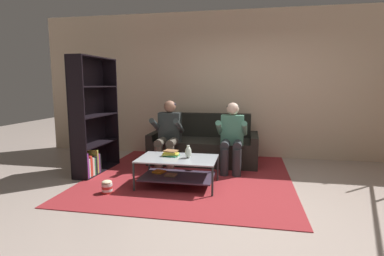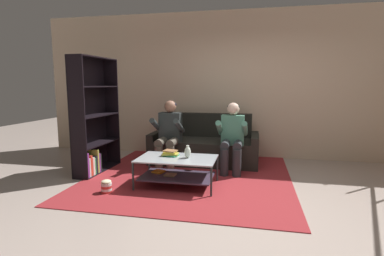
{
  "view_description": "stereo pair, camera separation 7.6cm",
  "coord_description": "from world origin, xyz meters",
  "px_view_note": "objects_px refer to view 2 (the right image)",
  "views": [
    {
      "loc": [
        0.19,
        -3.69,
        1.46
      ],
      "look_at": [
        -0.7,
        0.93,
        0.78
      ],
      "focal_mm": 28.0,
      "sensor_mm": 36.0,
      "label": 1
    },
    {
      "loc": [
        0.26,
        -3.68,
        1.46
      ],
      "look_at": [
        -0.7,
        0.93,
        0.78
      ],
      "focal_mm": 28.0,
      "sensor_mm": 36.0,
      "label": 2
    }
  ],
  "objects_px": {
    "vase": "(188,152)",
    "popcorn_tub": "(106,186)",
    "person_seated_left": "(169,132)",
    "book_stack": "(170,153)",
    "couch": "(205,147)",
    "bookshelf": "(92,125)",
    "person_seated_right": "(232,134)",
    "coffee_table": "(177,167)"
  },
  "relations": [
    {
      "from": "couch",
      "to": "coffee_table",
      "type": "bearing_deg",
      "value": -97.06
    },
    {
      "from": "coffee_table",
      "to": "bookshelf",
      "type": "bearing_deg",
      "value": 164.79
    },
    {
      "from": "person_seated_right",
      "to": "popcorn_tub",
      "type": "xyz_separation_m",
      "value": [
        -1.59,
        -1.36,
        -0.55
      ]
    },
    {
      "from": "popcorn_tub",
      "to": "person_seated_right",
      "type": "bearing_deg",
      "value": 40.69
    },
    {
      "from": "vase",
      "to": "bookshelf",
      "type": "height_order",
      "value": "bookshelf"
    },
    {
      "from": "coffee_table",
      "to": "book_stack",
      "type": "height_order",
      "value": "book_stack"
    },
    {
      "from": "person_seated_right",
      "to": "bookshelf",
      "type": "relative_size",
      "value": 0.61
    },
    {
      "from": "person_seated_right",
      "to": "coffee_table",
      "type": "xyz_separation_m",
      "value": [
        -0.73,
        -0.89,
        -0.36
      ]
    },
    {
      "from": "book_stack",
      "to": "couch",
      "type": "bearing_deg",
      "value": 77.39
    },
    {
      "from": "bookshelf",
      "to": "popcorn_tub",
      "type": "bearing_deg",
      "value": -52.18
    },
    {
      "from": "couch",
      "to": "person_seated_left",
      "type": "height_order",
      "value": "person_seated_left"
    },
    {
      "from": "coffee_table",
      "to": "popcorn_tub",
      "type": "distance_m",
      "value": 1.0
    },
    {
      "from": "vase",
      "to": "person_seated_left",
      "type": "bearing_deg",
      "value": 121.57
    },
    {
      "from": "book_stack",
      "to": "bookshelf",
      "type": "bearing_deg",
      "value": 167.37
    },
    {
      "from": "vase",
      "to": "popcorn_tub",
      "type": "height_order",
      "value": "vase"
    },
    {
      "from": "book_stack",
      "to": "bookshelf",
      "type": "xyz_separation_m",
      "value": [
        -1.44,
        0.32,
        0.34
      ]
    },
    {
      "from": "vase",
      "to": "bookshelf",
      "type": "relative_size",
      "value": 0.1
    },
    {
      "from": "couch",
      "to": "person_seated_right",
      "type": "height_order",
      "value": "person_seated_right"
    },
    {
      "from": "person_seated_right",
      "to": "vase",
      "type": "xyz_separation_m",
      "value": [
        -0.57,
        -0.86,
        -0.13
      ]
    },
    {
      "from": "bookshelf",
      "to": "couch",
      "type": "bearing_deg",
      "value": 30.2
    },
    {
      "from": "bookshelf",
      "to": "popcorn_tub",
      "type": "relative_size",
      "value": 10.3
    },
    {
      "from": "person_seated_left",
      "to": "bookshelf",
      "type": "relative_size",
      "value": 0.62
    },
    {
      "from": "book_stack",
      "to": "person_seated_right",
      "type": "bearing_deg",
      "value": 42.94
    },
    {
      "from": "couch",
      "to": "bookshelf",
      "type": "bearing_deg",
      "value": -149.8
    },
    {
      "from": "person_seated_left",
      "to": "vase",
      "type": "relative_size",
      "value": 6.42
    },
    {
      "from": "person_seated_left",
      "to": "book_stack",
      "type": "xyz_separation_m",
      "value": [
        0.25,
        -0.79,
        -0.19
      ]
    },
    {
      "from": "coffee_table",
      "to": "bookshelf",
      "type": "xyz_separation_m",
      "value": [
        -1.56,
        0.42,
        0.51
      ]
    },
    {
      "from": "couch",
      "to": "popcorn_tub",
      "type": "relative_size",
      "value": 10.71
    },
    {
      "from": "book_stack",
      "to": "bookshelf",
      "type": "distance_m",
      "value": 1.51
    },
    {
      "from": "book_stack",
      "to": "bookshelf",
      "type": "relative_size",
      "value": 0.13
    },
    {
      "from": "coffee_table",
      "to": "vase",
      "type": "bearing_deg",
      "value": 10.57
    },
    {
      "from": "vase",
      "to": "book_stack",
      "type": "xyz_separation_m",
      "value": [
        -0.28,
        0.07,
        -0.05
      ]
    },
    {
      "from": "person_seated_right",
      "to": "book_stack",
      "type": "xyz_separation_m",
      "value": [
        -0.85,
        -0.79,
        -0.18
      ]
    },
    {
      "from": "vase",
      "to": "popcorn_tub",
      "type": "relative_size",
      "value": 1.0
    },
    {
      "from": "couch",
      "to": "person_seated_left",
      "type": "distance_m",
      "value": 0.85
    },
    {
      "from": "couch",
      "to": "coffee_table",
      "type": "height_order",
      "value": "couch"
    },
    {
      "from": "couch",
      "to": "book_stack",
      "type": "height_order",
      "value": "couch"
    },
    {
      "from": "person_seated_right",
      "to": "book_stack",
      "type": "relative_size",
      "value": 4.58
    },
    {
      "from": "couch",
      "to": "person_seated_left",
      "type": "relative_size",
      "value": 1.67
    },
    {
      "from": "book_stack",
      "to": "popcorn_tub",
      "type": "height_order",
      "value": "book_stack"
    },
    {
      "from": "person_seated_right",
      "to": "vase",
      "type": "distance_m",
      "value": 1.04
    },
    {
      "from": "person_seated_left",
      "to": "coffee_table",
      "type": "relative_size",
      "value": 1.06
    }
  ]
}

